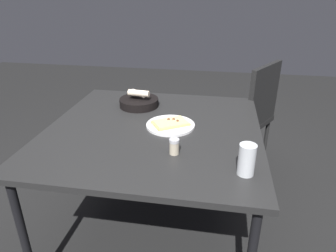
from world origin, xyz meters
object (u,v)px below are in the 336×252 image
at_px(pizza_plate, 171,125).
at_px(bread_basket, 139,101).
at_px(beer_glass, 247,161).
at_px(pepper_shaker, 174,147).
at_px(chair_near, 247,112).
at_px(dining_table, 153,136).

relative_size(pizza_plate, bread_basket, 1.08).
relative_size(bread_basket, beer_glass, 1.83).
height_order(pepper_shaker, chair_near, chair_near).
xyz_separation_m(pepper_shaker, chair_near, (1.05, -0.42, -0.22)).
height_order(pizza_plate, pepper_shaker, pepper_shaker).
xyz_separation_m(dining_table, bread_basket, (0.31, 0.16, 0.08)).
xyz_separation_m(pizza_plate, beer_glass, (-0.41, -0.39, 0.05)).
bearing_deg(chair_near, pepper_shaker, 158.15).
xyz_separation_m(bread_basket, pepper_shaker, (-0.57, -0.32, 0.00)).
xyz_separation_m(dining_table, pizza_plate, (0.04, -0.09, 0.06)).
distance_m(beer_glass, chair_near, 1.19).
xyz_separation_m(bread_basket, chair_near, (0.47, -0.74, -0.22)).
relative_size(bread_basket, pepper_shaker, 3.31).
bearing_deg(dining_table, chair_near, -36.20).
relative_size(dining_table, pizza_plate, 4.33).
bearing_deg(beer_glass, chair_near, -4.85).
bearing_deg(bread_basket, pepper_shaker, -150.84).
xyz_separation_m(beer_glass, chair_near, (1.16, -0.10, -0.25)).
distance_m(dining_table, beer_glass, 0.62).
height_order(bread_basket, beer_glass, beer_glass).
bearing_deg(bread_basket, chair_near, -57.35).
distance_m(pizza_plate, beer_glass, 0.57).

